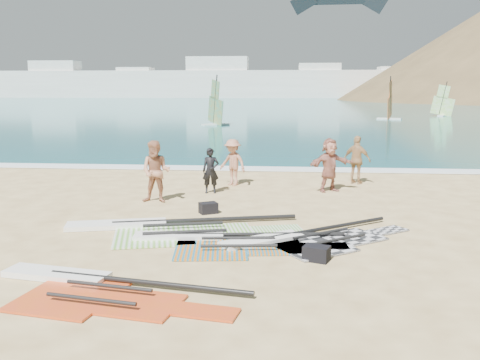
# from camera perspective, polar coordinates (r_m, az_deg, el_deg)

# --- Properties ---
(ground) EXTENTS (300.00, 300.00, 0.00)m
(ground) POSITION_cam_1_polar(r_m,az_deg,el_deg) (11.43, -0.72, -8.47)
(ground) COLOR #E2C384
(ground) RESTS_ON ground
(sea) EXTENTS (300.00, 240.00, 0.06)m
(sea) POSITION_cam_1_polar(r_m,az_deg,el_deg) (142.83, 4.75, 8.55)
(sea) COLOR #0B4552
(sea) RESTS_ON ground
(surf_line) EXTENTS (300.00, 1.20, 0.04)m
(surf_line) POSITION_cam_1_polar(r_m,az_deg,el_deg) (23.39, 2.35, 1.11)
(surf_line) COLOR white
(surf_line) RESTS_ON ground
(far_town) EXTENTS (160.00, 8.00, 12.00)m
(far_town) POSITION_cam_1_polar(r_m,az_deg,el_deg) (161.66, -0.85, 10.34)
(far_town) COLOR white
(far_town) RESTS_ON ground
(rig_grey) EXTENTS (4.67, 3.64, 0.19)m
(rig_grey) POSITION_cam_1_polar(r_m,az_deg,el_deg) (12.74, 7.00, -6.35)
(rig_grey) COLOR #252628
(rig_grey) RESTS_ON ground
(rig_green) EXTENTS (6.16, 3.20, 0.20)m
(rig_green) POSITION_cam_1_polar(r_m,az_deg,el_deg) (13.76, -8.10, -5.13)
(rig_green) COLOR #65B432
(rig_green) RESTS_ON ground
(rig_orange) EXTENTS (5.09, 2.18, 0.20)m
(rig_orange) POSITION_cam_1_polar(r_m,az_deg,el_deg) (12.49, -2.15, -6.61)
(rig_orange) COLOR orange
(rig_orange) RESTS_ON ground
(rig_red) EXTENTS (4.91, 2.36, 0.19)m
(rig_red) POSITION_cam_1_polar(r_m,az_deg,el_deg) (10.12, -15.70, -11.07)
(rig_red) COLOR red
(rig_red) RESTS_ON ground
(gear_bag_near) EXTENTS (0.60, 0.55, 0.31)m
(gear_bag_near) POSITION_cam_1_polar(r_m,az_deg,el_deg) (15.41, -3.40, -2.99)
(gear_bag_near) COLOR black
(gear_bag_near) RESTS_ON ground
(gear_bag_far) EXTENTS (0.62, 0.53, 0.32)m
(gear_bag_far) POSITION_cam_1_polar(r_m,az_deg,el_deg) (11.42, 8.16, -7.76)
(gear_bag_far) COLOR black
(gear_bag_far) RESTS_ON ground
(person_wetsuit) EXTENTS (0.60, 0.43, 1.55)m
(person_wetsuit) POSITION_cam_1_polar(r_m,az_deg,el_deg) (18.20, -3.15, 1.00)
(person_wetsuit) COLOR black
(person_wetsuit) RESTS_ON ground
(beachgoer_left) EXTENTS (0.98, 0.78, 1.95)m
(beachgoer_left) POSITION_cam_1_polar(r_m,az_deg,el_deg) (16.90, -8.94, 0.89)
(beachgoer_left) COLOR tan
(beachgoer_left) RESTS_ON ground
(beachgoer_mid) EXTENTS (1.27, 1.11, 1.71)m
(beachgoer_mid) POSITION_cam_1_polar(r_m,az_deg,el_deg) (19.60, -0.78, 1.90)
(beachgoer_mid) COLOR #AC7056
(beachgoer_mid) RESTS_ON ground
(beachgoer_back) EXTENTS (1.13, 0.90, 1.80)m
(beachgoer_back) POSITION_cam_1_polar(r_m,az_deg,el_deg) (20.36, 12.37, 2.10)
(beachgoer_back) COLOR tan
(beachgoer_back) RESTS_ON ground
(beachgoer_right) EXTENTS (1.77, 1.33, 1.86)m
(beachgoer_right) POSITION_cam_1_polar(r_m,az_deg,el_deg) (18.68, 9.53, 1.60)
(beachgoer_right) COLOR #AD6B5A
(beachgoer_right) RESTS_ON ground
(windsurfer_left) EXTENTS (2.51, 2.60, 4.64)m
(windsurfer_left) POSITION_cam_1_polar(r_m,az_deg,el_deg) (49.19, -2.64, 7.36)
(windsurfer_left) COLOR white
(windsurfer_left) RESTS_ON ground
(windsurfer_centre) EXTENTS (2.66, 2.98, 4.67)m
(windsurfer_centre) POSITION_cam_1_polar(r_m,az_deg,el_deg) (60.28, 15.68, 7.49)
(windsurfer_centre) COLOR white
(windsurfer_centre) RESTS_ON ground
(windsurfer_right) EXTENTS (2.54, 2.33, 4.15)m
(windsurfer_right) POSITION_cam_1_polar(r_m,az_deg,el_deg) (68.62, 20.79, 7.39)
(windsurfer_right) COLOR white
(windsurfer_right) RESTS_ON ground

